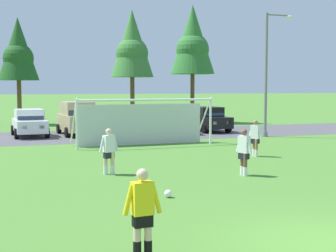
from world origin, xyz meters
The scene contains 17 objects.
ground_plane centered at (0.00, 15.00, 0.00)m, with size 400.00×400.00×0.00m, color #477A2D.
parking_lot_strip centered at (0.00, 22.93, 0.00)m, with size 52.00×8.40×0.01m, color #4C4C51.
soccer_ball centered at (-1.64, 4.83, 0.11)m, with size 0.22×0.22×0.22m.
soccer_goal centered at (1.05, 17.04, 1.29)m, with size 7.49×2.23×2.57m.
referee centered at (-3.63, 0.41, 0.82)m, with size 0.74×0.28×1.64m.
player_striker_near centered at (4.67, 11.27, 0.82)m, with size 0.42×0.70×1.64m.
player_midfield_center centered at (-2.47, 8.95, 0.82)m, with size 0.75×0.35×1.64m.
player_defender_far centered at (1.98, 7.21, 0.82)m, with size 0.39×0.73×1.64m.
parked_car_slot_far_left centered at (-4.47, 23.70, 0.88)m, with size 2.22×4.29×1.72m.
parked_car_slot_left centered at (-1.46, 23.77, 1.11)m, with size 2.38×4.72×2.16m.
parked_car_slot_center_left centered at (1.93, 24.15, 0.88)m, with size 2.27×4.32×1.72m.
parked_car_slot_center centered at (4.72, 23.06, 0.88)m, with size 2.18×4.27×1.72m.
parked_car_slot_center_right centered at (7.62, 23.39, 0.88)m, with size 2.18×4.27×1.72m.
tree_mid_left centered at (-4.74, 34.06, 6.06)m, with size 3.31×3.31×8.83m.
tree_center_back centered at (4.17, 31.21, 6.50)m, with size 3.55×3.55×9.47m.
tree_mid_right centered at (9.70, 31.61, 7.03)m, with size 3.84×3.84×10.23m.
street_lamp centered at (9.73, 18.85, 3.98)m, with size 2.00×0.32×7.68m.
Camera 1 is at (-5.94, -7.85, 3.09)m, focal length 51.73 mm.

